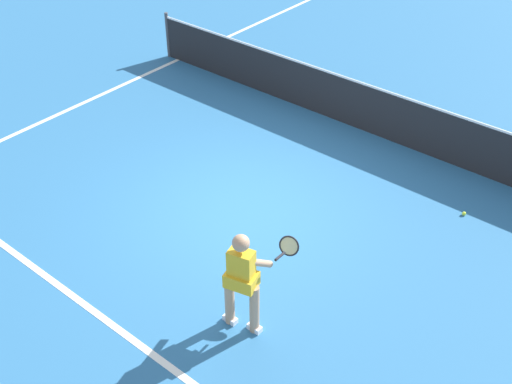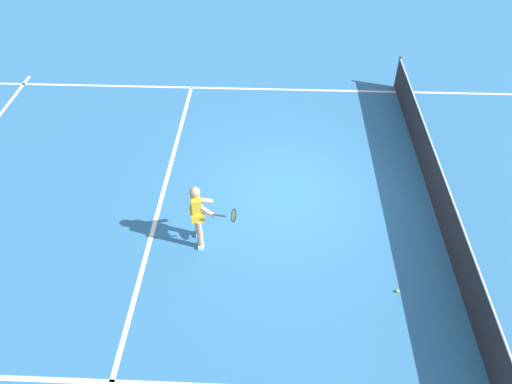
{
  "view_description": "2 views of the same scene",
  "coord_description": "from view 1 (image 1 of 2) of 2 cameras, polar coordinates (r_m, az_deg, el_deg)",
  "views": [
    {
      "loc": [
        5.6,
        -6.4,
        6.55
      ],
      "look_at": [
        0.81,
        -0.63,
        1.1
      ],
      "focal_mm": 45.81,
      "sensor_mm": 36.0,
      "label": 1
    },
    {
      "loc": [
        9.23,
        -0.36,
        8.19
      ],
      "look_at": [
        0.9,
        -0.71,
        0.84
      ],
      "focal_mm": 35.56,
      "sensor_mm": 36.0,
      "label": 2
    }
  ],
  "objects": [
    {
      "name": "sideline_left_marking",
      "position": [
        14.0,
        -16.97,
        6.47
      ],
      "size": [
        0.1,
        19.92,
        0.01
      ],
      "primitive_type": "cube",
      "color": "white",
      "rests_on": "ground"
    },
    {
      "name": "tennis_player",
      "position": [
        8.28,
        -1.13,
        -7.5
      ],
      "size": [
        0.67,
        1.06,
        1.55
      ],
      "color": "tan",
      "rests_on": "ground"
    },
    {
      "name": "service_line_marking",
      "position": [
        9.25,
        -13.63,
        -10.34
      ],
      "size": [
        9.98,
        0.1,
        0.01
      ],
      "primitive_type": "cube",
      "color": "white",
      "rests_on": "ground"
    },
    {
      "name": "court_net",
      "position": [
        12.86,
        9.01,
        7.49
      ],
      "size": [
        10.66,
        0.08,
        1.07
      ],
      "color": "#4C4C51",
      "rests_on": "ground"
    },
    {
      "name": "tennis_ball_near",
      "position": [
        11.13,
        17.71,
        -1.8
      ],
      "size": [
        0.07,
        0.07,
        0.07
      ],
      "primitive_type": "sphere",
      "color": "#D1E533",
      "rests_on": "ground"
    },
    {
      "name": "ground_plane",
      "position": [
        10.73,
        -1.17,
        -1.6
      ],
      "size": [
        28.49,
        28.49,
        0.0
      ],
      "primitive_type": "plane",
      "color": "teal"
    }
  ]
}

